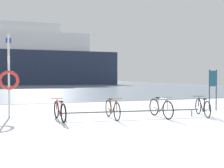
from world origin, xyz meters
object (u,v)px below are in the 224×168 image
(bicycle_1, at_px, (112,109))
(bicycle_2, at_px, (161,108))
(bicycle_3, at_px, (202,107))
(info_sign, at_px, (213,83))
(bicycle_0, at_px, (60,111))
(rescue_post, at_px, (9,78))
(ferry_ship, at_px, (22,60))

(bicycle_1, bearing_deg, bicycle_2, -8.19)
(bicycle_1, bearing_deg, bicycle_3, -7.87)
(bicycle_1, height_order, info_sign, info_sign)
(bicycle_0, height_order, bicycle_3, bicycle_3)
(bicycle_0, height_order, bicycle_1, bicycle_1)
(bicycle_0, xyz_separation_m, rescue_post, (-1.86, 1.21, 1.20))
(bicycle_0, distance_m, bicycle_3, 5.76)
(bicycle_1, relative_size, rescue_post, 0.52)
(rescue_post, distance_m, ferry_ship, 52.48)
(bicycle_3, relative_size, info_sign, 0.82)
(bicycle_3, bearing_deg, info_sign, 37.36)
(bicycle_0, bearing_deg, bicycle_1, -6.39)
(bicycle_3, bearing_deg, bicycle_1, 172.13)
(bicycle_2, distance_m, info_sign, 3.60)
(bicycle_3, distance_m, rescue_post, 7.91)
(bicycle_2, distance_m, bicycle_3, 1.82)
(bicycle_1, xyz_separation_m, ferry_ship, (-6.91, 53.62, 5.79))
(bicycle_0, height_order, info_sign, info_sign)
(bicycle_0, distance_m, bicycle_2, 3.94)
(bicycle_1, relative_size, ferry_ship, 0.04)
(bicycle_0, bearing_deg, bicycle_2, -7.28)
(bicycle_2, distance_m, ferry_ship, 54.92)
(rescue_post, relative_size, ferry_ship, 0.07)
(info_sign, bearing_deg, rescue_post, 175.13)
(bicycle_0, bearing_deg, info_sign, 3.44)
(bicycle_1, height_order, bicycle_2, bicycle_2)
(bicycle_2, xyz_separation_m, bicycle_3, (1.81, -0.24, -0.01))
(bicycle_2, height_order, rescue_post, rescue_post)
(bicycle_1, height_order, ferry_ship, ferry_ship)
(bicycle_0, bearing_deg, rescue_post, 146.85)
(bicycle_0, relative_size, bicycle_1, 0.99)
(bicycle_0, distance_m, bicycle_1, 1.99)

